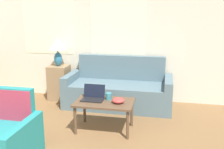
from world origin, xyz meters
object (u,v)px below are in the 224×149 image
(couch, at_px, (119,91))
(table_lamp, at_px, (58,47))
(laptop, at_px, (93,96))
(armchair, at_px, (0,140))
(coffee_table, at_px, (104,105))
(cup_navy, at_px, (109,96))
(snack_bowl, at_px, (118,100))

(couch, xyz_separation_m, table_lamp, (-1.26, 0.13, 0.79))
(laptop, bearing_deg, armchair, -127.76)
(couch, relative_size, coffee_table, 2.28)
(armchair, height_order, table_lamp, table_lamp)
(couch, xyz_separation_m, cup_navy, (0.03, -1.02, 0.23))
(couch, relative_size, cup_navy, 18.80)
(snack_bowl, bearing_deg, couch, 99.86)
(table_lamp, bearing_deg, snack_bowl, -40.94)
(armchair, relative_size, coffee_table, 0.95)
(couch, relative_size, snack_bowl, 10.67)
(armchair, relative_size, laptop, 2.51)
(cup_navy, relative_size, snack_bowl, 0.57)
(couch, height_order, snack_bowl, couch)
(table_lamp, bearing_deg, coffee_table, -44.94)
(table_lamp, relative_size, cup_navy, 5.25)
(armchair, xyz_separation_m, cup_navy, (1.10, 1.16, 0.26))
(table_lamp, relative_size, laptop, 1.68)
(couch, height_order, table_lamp, table_lamp)
(armchair, xyz_separation_m, laptop, (0.86, 1.11, 0.25))
(coffee_table, bearing_deg, table_lamp, 135.06)
(couch, height_order, armchair, couch)
(couch, xyz_separation_m, coffee_table, (-0.02, -1.12, 0.12))
(cup_navy, bearing_deg, armchair, -133.46)
(snack_bowl, bearing_deg, armchair, -140.62)
(couch, bearing_deg, table_lamp, 174.18)
(couch, distance_m, table_lamp, 1.50)
(couch, bearing_deg, armchair, -116.11)
(table_lamp, height_order, snack_bowl, table_lamp)
(coffee_table, xyz_separation_m, cup_navy, (0.04, 0.09, 0.11))
(coffee_table, relative_size, snack_bowl, 4.69)
(couch, bearing_deg, coffee_table, -90.83)
(couch, bearing_deg, snack_bowl, -80.14)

